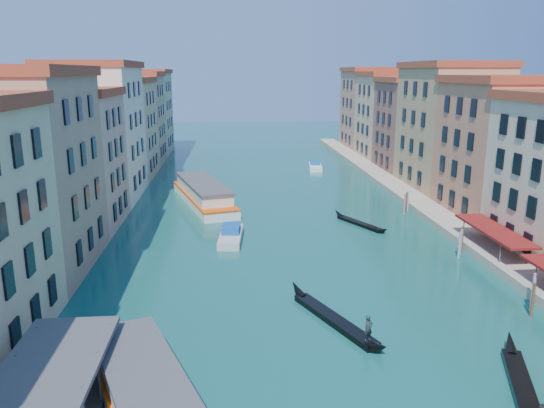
{
  "coord_description": "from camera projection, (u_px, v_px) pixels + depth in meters",
  "views": [
    {
      "loc": [
        -5.9,
        -12.87,
        19.4
      ],
      "look_at": [
        -1.28,
        42.45,
        5.52
      ],
      "focal_mm": 35.0,
      "sensor_mm": 36.0,
      "label": 1
    }
  ],
  "objects": [
    {
      "name": "left_bank_palazzos",
      "position": [
        87.0,
        142.0,
        75.7
      ],
      "size": [
        12.8,
        128.4,
        21.0
      ],
      "color": "beige",
      "rests_on": "ground"
    },
    {
      "name": "right_bank_palazzos",
      "position": [
        464.0,
        137.0,
        80.52
      ],
      "size": [
        12.8,
        128.4,
        21.0
      ],
      "color": "#A45C44",
      "rests_on": "ground"
    },
    {
      "name": "quay",
      "position": [
        409.0,
        197.0,
        82.12
      ],
      "size": [
        4.0,
        140.0,
        1.0
      ],
      "primitive_type": "cube",
      "color": "#A49B84",
      "rests_on": "ground"
    },
    {
      "name": "mooring_poles_right",
      "position": [
        515.0,
        283.0,
        46.69
      ],
      "size": [
        1.44,
        54.24,
        3.2
      ],
      "color": "#51351B",
      "rests_on": "ground"
    },
    {
      "name": "vaporetto_near",
      "position": [
        150.0,
        405.0,
        29.64
      ],
      "size": [
        10.95,
        19.3,
        2.83
      ],
      "rotation": [
        0.0,
        0.0,
        0.37
      ],
      "color": "white",
      "rests_on": "ground"
    },
    {
      "name": "vaporetto_far",
      "position": [
        203.0,
        194.0,
        80.17
      ],
      "size": [
        10.89,
        22.85,
        3.32
      ],
      "rotation": [
        0.0,
        0.0,
        0.27
      ],
      "color": "white",
      "rests_on": "ground"
    },
    {
      "name": "gondola_fore",
      "position": [
        334.0,
        317.0,
        42.06
      ],
      "size": [
        6.28,
        12.62,
        2.66
      ],
      "rotation": [
        0.0,
        0.0,
        0.41
      ],
      "color": "black",
      "rests_on": "ground"
    },
    {
      "name": "gondola_right",
      "position": [
        525.0,
        393.0,
        32.01
      ],
      "size": [
        5.6,
        13.05,
        2.7
      ],
      "rotation": [
        0.0,
        0.0,
        -0.35
      ],
      "color": "black",
      "rests_on": "ground"
    },
    {
      "name": "gondola_far",
      "position": [
        359.0,
        222.0,
        69.05
      ],
      "size": [
        5.51,
        9.86,
        1.51
      ],
      "rotation": [
        0.0,
        0.0,
        0.47
      ],
      "color": "black",
      "rests_on": "ground"
    },
    {
      "name": "motorboat_mid",
      "position": [
        231.0,
        235.0,
        62.73
      ],
      "size": [
        3.18,
        8.12,
        1.64
      ],
      "rotation": [
        0.0,
        0.0,
        -0.09
      ],
      "color": "beige",
      "rests_on": "ground"
    },
    {
      "name": "motorboat_far",
      "position": [
        315.0,
        166.0,
        108.93
      ],
      "size": [
        3.34,
        8.05,
        1.62
      ],
      "rotation": [
        0.0,
        0.0,
        -0.12
      ],
      "color": "white",
      "rests_on": "ground"
    }
  ]
}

